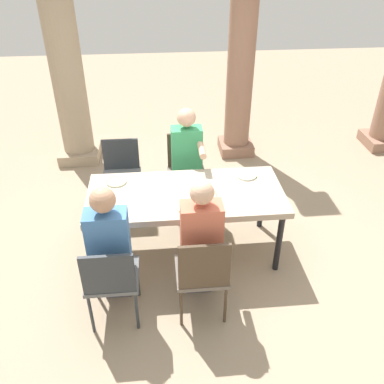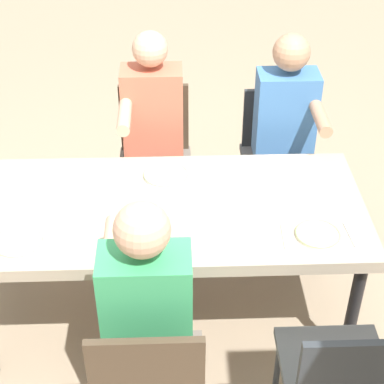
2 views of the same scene
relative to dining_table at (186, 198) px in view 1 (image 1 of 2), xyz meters
The scene contains 20 objects.
ground_plane 0.68m from the dining_table, ahead, with size 16.00×16.00×0.00m, color gray.
dining_table is the anchor object (origin of this frame).
chair_west_north 1.10m from the dining_table, 128.89° to the left, with size 0.44×0.44×0.88m.
chair_west_south 1.11m from the dining_table, 128.86° to the right, with size 0.44×0.44×0.86m.
chair_mid_north 0.87m from the dining_table, 85.30° to the left, with size 0.44×0.44×0.92m.
chair_mid_south 0.87m from the dining_table, 85.31° to the right, with size 0.44×0.44×0.90m.
diner_woman_green 0.68m from the dining_table, 83.85° to the left, with size 0.35×0.49×1.32m.
diner_man_white 0.96m from the dining_table, 135.86° to the right, with size 0.35×0.49×1.30m.
diner_guest_third 0.68m from the dining_table, 83.84° to the right, with size 0.35×0.49×1.33m.
stone_column_near 2.74m from the dining_table, 122.29° to the left, with size 0.56×0.56×3.01m.
stone_column_centre 2.49m from the dining_table, 67.11° to the left, with size 0.48×0.48×2.72m.
plate_0 0.73m from the dining_table, 160.18° to the left, with size 0.20×0.20×0.02m.
fork_0 0.87m from the dining_table, 163.53° to the left, with size 0.02×0.17×0.01m, color silver.
spoon_0 0.59m from the dining_table, 155.23° to the left, with size 0.02×0.17×0.01m, color silver.
plate_1 0.26m from the dining_table, 89.49° to the right, with size 0.23×0.23×0.02m.
fork_1 0.30m from the dining_table, 120.60° to the right, with size 0.02×0.17×0.01m, color silver.
spoon_1 0.30m from the dining_table, 58.65° to the right, with size 0.02×0.17×0.01m, color silver.
plate_2 0.71m from the dining_table, 21.30° to the left, with size 0.21×0.21×0.02m.
fork_2 0.57m from the dining_table, 26.84° to the left, with size 0.02×0.17×0.01m, color silver.
spoon_2 0.85m from the dining_table, 17.59° to the left, with size 0.02×0.17×0.01m, color silver.
Camera 1 is at (-0.25, -3.34, 2.96)m, focal length 38.53 mm.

